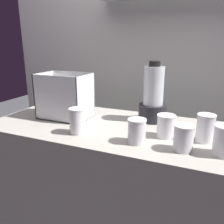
{
  "coord_description": "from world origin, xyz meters",
  "views": [
    {
      "loc": [
        0.49,
        -1.15,
        1.35
      ],
      "look_at": [
        0.0,
        0.0,
        0.98
      ],
      "focal_mm": 37.5,
      "sensor_mm": 36.0,
      "label": 1
    }
  ],
  "objects": [
    {
      "name": "juice_cup_pomegranate_middle",
      "position": [
        0.31,
        -0.04,
        0.95
      ],
      "size": [
        0.09,
        0.09,
        0.11
      ],
      "color": "white",
      "rests_on": "counter"
    },
    {
      "name": "back_wall_unit",
      "position": [
        0.01,
        0.77,
        1.27
      ],
      "size": [
        2.6,
        0.24,
        2.5
      ],
      "color": "silver",
      "rests_on": "ground_plane"
    },
    {
      "name": "juice_cup_pomegranate_far_left",
      "position": [
        -0.12,
        -0.18,
        0.96
      ],
      "size": [
        0.08,
        0.08,
        0.13
      ],
      "color": "white",
      "rests_on": "counter"
    },
    {
      "name": "counter",
      "position": [
        0.0,
        0.0,
        0.45
      ],
      "size": [
        1.4,
        0.64,
        0.9
      ],
      "primitive_type": "cube",
      "color": "#9E998E",
      "rests_on": "ground_plane"
    },
    {
      "name": "juice_cup_carrot_far_right",
      "position": [
        0.49,
        -0.03,
        0.96
      ],
      "size": [
        0.09,
        0.09,
        0.13
      ],
      "color": "white",
      "rests_on": "counter"
    },
    {
      "name": "juice_cup_carrot_left",
      "position": [
        0.2,
        -0.17,
        0.95
      ],
      "size": [
        0.09,
        0.09,
        0.12
      ],
      "color": "white",
      "rests_on": "counter"
    },
    {
      "name": "juice_cup_beet_right",
      "position": [
        0.41,
        -0.17,
        0.95
      ],
      "size": [
        0.09,
        0.09,
        0.12
      ],
      "color": "white",
      "rests_on": "counter"
    },
    {
      "name": "carrot_display_bin",
      "position": [
        -0.33,
        0.03,
        0.99
      ],
      "size": [
        0.3,
        0.21,
        0.27
      ],
      "color": "white",
      "rests_on": "counter"
    },
    {
      "name": "blender_pitcher",
      "position": [
        0.19,
        0.18,
        1.04
      ],
      "size": [
        0.17,
        0.17,
        0.35
      ],
      "color": "black",
      "rests_on": "counter"
    }
  ]
}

